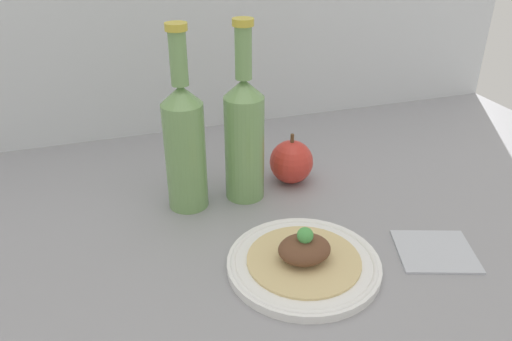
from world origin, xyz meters
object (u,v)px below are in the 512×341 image
Objects in this scene: cider_bottle_left at (185,142)px; cider_bottle_right at (244,134)px; apple at (291,162)px; plated_food at (304,252)px; plate at (304,263)px.

cider_bottle_left is 10.99cm from cider_bottle_right.
cider_bottle_right reaches higher than apple.
cider_bottle_right reaches higher than plated_food.
plated_food is 28.99cm from cider_bottle_left.
cider_bottle_left is at bearing 118.95° from plate.
cider_bottle_right is (10.99, 0.00, 0.00)cm from cider_bottle_left.
cider_bottle_right is at bearing 95.28° from plate.
plated_food is 25.91cm from cider_bottle_right.
cider_bottle_right is 3.22× the size of apple.
plated_food is 1.70× the size of apple.
plated_food is at bearing -107.45° from apple.
apple is (8.26, 26.28, 1.40)cm from plated_food.
plate is at bearing -61.05° from cider_bottle_left.
cider_bottle_right is at bearing 95.28° from plated_food.
plated_food is 0.53× the size of cider_bottle_right.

